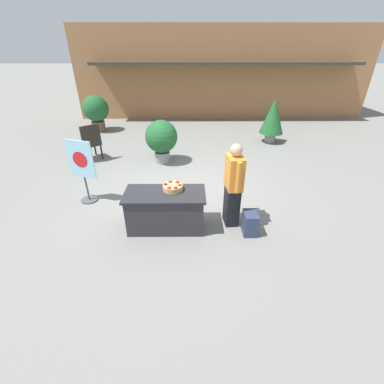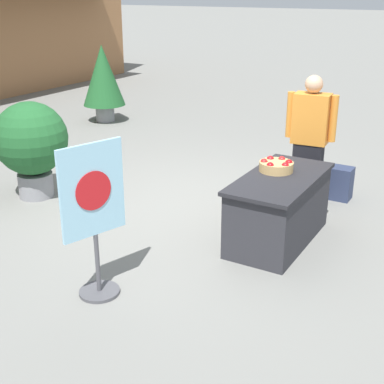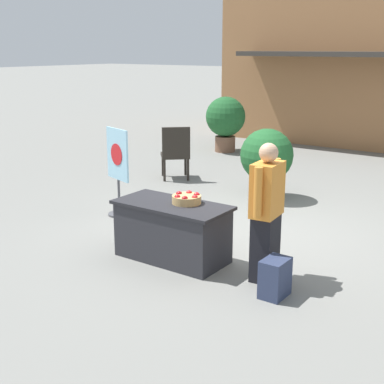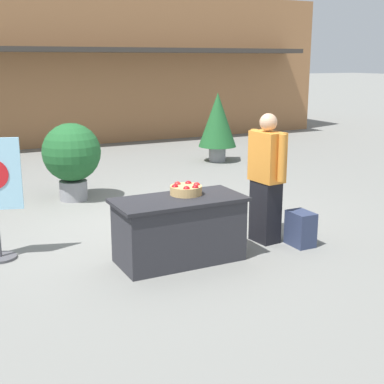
{
  "view_description": "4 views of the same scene",
  "coord_description": "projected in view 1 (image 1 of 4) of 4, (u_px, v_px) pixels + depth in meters",
  "views": [
    {
      "loc": [
        0.18,
        -5.36,
        2.96
      ],
      "look_at": [
        0.21,
        -1.36,
        0.71
      ],
      "focal_mm": 24.0,
      "sensor_mm": 36.0,
      "label": 1
    },
    {
      "loc": [
        -5.2,
        -3.23,
        2.55
      ],
      "look_at": [
        -0.67,
        -0.58,
        0.52
      ],
      "focal_mm": 50.0,
      "sensor_mm": 36.0,
      "label": 2
    },
    {
      "loc": [
        3.55,
        -6.39,
        2.57
      ],
      "look_at": [
        -0.1,
        -1.24,
        0.86
      ],
      "focal_mm": 50.0,
      "sensor_mm": 36.0,
      "label": 3
    },
    {
      "loc": [
        -2.7,
        -6.51,
        2.21
      ],
      "look_at": [
        0.11,
        -0.95,
        0.65
      ],
      "focal_mm": 50.0,
      "sensor_mm": 36.0,
      "label": 4
    }
  ],
  "objects": [
    {
      "name": "patio_chair",
      "position": [
        90.0,
        141.0,
        7.52
      ],
      "size": [
        0.78,
        0.78,
        1.08
      ],
      "rotation": [
        0.0,
        0.0,
        2.31
      ],
      "color": "#28231E",
      "rests_on": "ground_plane"
    },
    {
      "name": "ground_plane",
      "position": [
        183.0,
        190.0,
        6.12
      ],
      "size": [
        120.0,
        120.0,
        0.0
      ],
      "primitive_type": "plane",
      "color": "slate"
    },
    {
      "name": "storefront_building",
      "position": [
        219.0,
        71.0,
        13.43
      ],
      "size": [
        13.36,
        5.51,
        3.9
      ],
      "color": "#9E6B42",
      "rests_on": "ground_plane"
    },
    {
      "name": "backpack",
      "position": [
        250.0,
        223.0,
        4.62
      ],
      "size": [
        0.24,
        0.34,
        0.42
      ],
      "color": "#2D3856",
      "rests_on": "ground_plane"
    },
    {
      "name": "potted_plant_near_left",
      "position": [
        96.0,
        110.0,
        10.14
      ],
      "size": [
        1.0,
        1.0,
        1.39
      ],
      "color": "brown",
      "rests_on": "ground_plane"
    },
    {
      "name": "potted_plant_far_left",
      "position": [
        161.0,
        138.0,
        7.31
      ],
      "size": [
        0.92,
        0.92,
        1.23
      ],
      "color": "gray",
      "rests_on": "ground_plane"
    },
    {
      "name": "apple_basket",
      "position": [
        173.0,
        187.0,
        4.61
      ],
      "size": [
        0.36,
        0.36,
        0.13
      ],
      "color": "tan",
      "rests_on": "display_table"
    },
    {
      "name": "person_visitor",
      "position": [
        233.0,
        186.0,
        4.61
      ],
      "size": [
        0.3,
        0.61,
        1.58
      ],
      "rotation": [
        0.0,
        0.0,
        -3.05
      ],
      "color": "black",
      "rests_on": "ground_plane"
    },
    {
      "name": "display_table",
      "position": [
        166.0,
        210.0,
        4.72
      ],
      "size": [
        1.45,
        0.7,
        0.72
      ],
      "color": "#2D2D33",
      "rests_on": "ground_plane"
    },
    {
      "name": "potted_plant_near_right",
      "position": [
        273.0,
        117.0,
        8.87
      ],
      "size": [
        0.83,
        0.83,
        1.5
      ],
      "color": "gray",
      "rests_on": "ground_plane"
    },
    {
      "name": "poster_board",
      "position": [
        83.0,
        169.0,
        5.35
      ],
      "size": [
        0.58,
        0.36,
        1.38
      ],
      "rotation": [
        0.0,
        0.0,
        -1.88
      ],
      "color": "#4C4C51",
      "rests_on": "ground_plane"
    }
  ]
}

